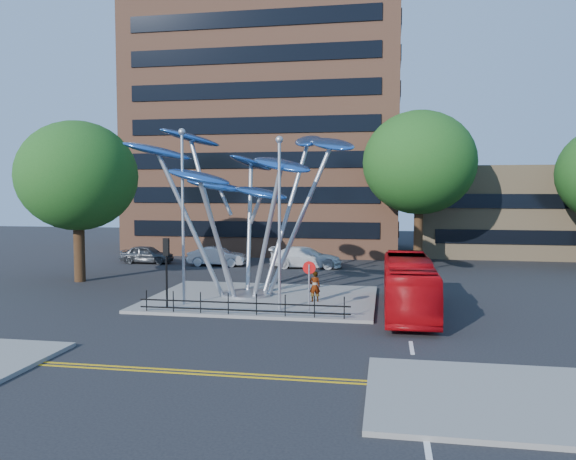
% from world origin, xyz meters
% --- Properties ---
extents(ground, '(120.00, 120.00, 0.00)m').
position_xyz_m(ground, '(0.00, 0.00, 0.00)').
color(ground, black).
rests_on(ground, ground).
extents(traffic_island, '(12.00, 9.00, 0.15)m').
position_xyz_m(traffic_island, '(-1.00, 6.00, 0.07)').
color(traffic_island, slate).
rests_on(traffic_island, ground).
extents(double_yellow_near, '(40.00, 0.12, 0.01)m').
position_xyz_m(double_yellow_near, '(0.00, -6.00, 0.01)').
color(double_yellow_near, gold).
rests_on(double_yellow_near, ground).
extents(double_yellow_far, '(40.00, 0.12, 0.01)m').
position_xyz_m(double_yellow_far, '(0.00, -6.30, 0.01)').
color(double_yellow_far, gold).
rests_on(double_yellow_far, ground).
extents(brick_tower, '(25.00, 15.00, 30.00)m').
position_xyz_m(brick_tower, '(-6.00, 32.00, 15.00)').
color(brick_tower, '#915A3F').
rests_on(brick_tower, ground).
extents(low_building_near, '(15.00, 8.00, 8.00)m').
position_xyz_m(low_building_near, '(16.00, 30.00, 4.00)').
color(low_building_near, tan).
rests_on(low_building_near, ground).
extents(tree_right, '(8.80, 8.80, 12.11)m').
position_xyz_m(tree_right, '(8.00, 22.00, 8.04)').
color(tree_right, black).
rests_on(tree_right, ground).
extents(tree_left, '(7.60, 7.60, 10.32)m').
position_xyz_m(tree_left, '(-14.00, 10.00, 6.79)').
color(tree_left, black).
rests_on(tree_left, ground).
extents(leaf_sculpture, '(12.72, 9.54, 9.51)m').
position_xyz_m(leaf_sculpture, '(-2.07, 6.68, 6.87)').
color(leaf_sculpture, '#9EA0A5').
rests_on(leaf_sculpture, traffic_island).
extents(street_lamp_left, '(0.36, 0.36, 8.80)m').
position_xyz_m(street_lamp_left, '(-4.50, 3.50, 5.36)').
color(street_lamp_left, '#9EA0A5').
rests_on(street_lamp_left, traffic_island).
extents(street_lamp_right, '(0.36, 0.36, 8.30)m').
position_xyz_m(street_lamp_right, '(0.50, 3.00, 5.09)').
color(street_lamp_right, '#9EA0A5').
rests_on(street_lamp_right, traffic_island).
extents(traffic_light_island, '(0.28, 0.18, 3.42)m').
position_xyz_m(traffic_light_island, '(-5.00, 2.50, 2.61)').
color(traffic_light_island, black).
rests_on(traffic_light_island, traffic_island).
extents(no_entry_sign_island, '(0.60, 0.10, 2.45)m').
position_xyz_m(no_entry_sign_island, '(2.00, 2.52, 1.82)').
color(no_entry_sign_island, '#9EA0A5').
rests_on(no_entry_sign_island, traffic_island).
extents(pedestrian_railing_front, '(10.00, 0.06, 1.00)m').
position_xyz_m(pedestrian_railing_front, '(-1.00, 1.70, 0.55)').
color(pedestrian_railing_front, black).
rests_on(pedestrian_railing_front, traffic_island).
extents(red_bus, '(2.33, 9.66, 2.69)m').
position_xyz_m(red_bus, '(6.60, 4.15, 1.34)').
color(red_bus, '#B3080D').
rests_on(red_bus, ground).
extents(pedestrian, '(0.67, 0.54, 1.58)m').
position_xyz_m(pedestrian, '(1.91, 5.34, 0.94)').
color(pedestrian, gray).
rests_on(pedestrian, traffic_island).
extents(parked_car_left, '(4.27, 1.73, 1.45)m').
position_xyz_m(parked_car_left, '(-13.56, 19.34, 0.73)').
color(parked_car_left, '#42464A').
rests_on(parked_car_left, ground).
extents(parked_car_mid, '(4.56, 1.71, 1.49)m').
position_xyz_m(parked_car_mid, '(-7.47, 18.80, 0.74)').
color(parked_car_mid, '#B1B4B9').
rests_on(parked_car_mid, ground).
extents(parked_car_right, '(5.61, 2.58, 1.59)m').
position_xyz_m(parked_car_right, '(-0.51, 18.93, 0.80)').
color(parked_car_right, silver).
rests_on(parked_car_right, ground).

